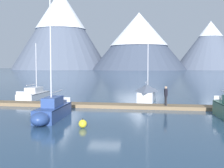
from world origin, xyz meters
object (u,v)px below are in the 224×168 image
sailboat_nearest_berth (36,94)px  sailboat_second_berth (52,111)px  person_on_dock (166,95)px  mooring_buoy_channel_marker (83,124)px  sailboat_mid_dock_port (147,92)px

sailboat_nearest_berth → sailboat_second_berth: (5.86, -12.97, 0.13)m
sailboat_nearest_berth → sailboat_second_berth: 14.23m
person_on_dock → mooring_buoy_channel_marker: (-5.71, -8.53, -1.01)m
mooring_buoy_channel_marker → sailboat_mid_dock_port: bearing=74.4°
sailboat_second_berth → mooring_buoy_channel_marker: (2.73, -2.55, -0.38)m
mooring_buoy_channel_marker → person_on_dock: bearing=56.2°
sailboat_nearest_berth → person_on_dock: 15.94m
sailboat_nearest_berth → mooring_buoy_channel_marker: sailboat_nearest_berth is taller
sailboat_second_berth → sailboat_mid_dock_port: size_ratio=1.02×
sailboat_second_berth → sailboat_mid_dock_port: bearing=61.1°
person_on_dock → mooring_buoy_channel_marker: size_ratio=2.87×
sailboat_nearest_berth → mooring_buoy_channel_marker: 17.74m
sailboat_second_berth → person_on_dock: bearing=35.3°
sailboat_mid_dock_port → mooring_buoy_channel_marker: size_ratio=14.44×
sailboat_nearest_berth → sailboat_mid_dock_port: size_ratio=0.78×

